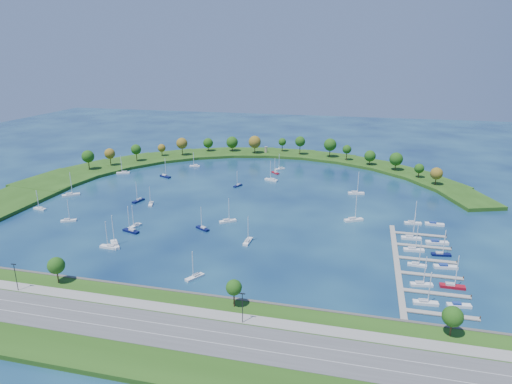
% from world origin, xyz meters
% --- Properties ---
extents(ground, '(700.00, 700.00, 0.00)m').
position_xyz_m(ground, '(0.00, 0.00, 0.00)').
color(ground, '#07163F').
rests_on(ground, ground).
extents(south_shoreline, '(420.00, 43.10, 11.60)m').
position_xyz_m(south_shoreline, '(0.03, -122.88, 1.00)').
color(south_shoreline, '#224512').
rests_on(south_shoreline, ground).
extents(breakwater, '(286.74, 247.64, 2.00)m').
position_xyz_m(breakwater, '(-46.33, 48.72, 0.99)').
color(breakwater, '#224512').
rests_on(breakwater, ground).
extents(breakwater_trees, '(234.41, 95.39, 14.57)m').
position_xyz_m(breakwater_trees, '(-11.62, 89.38, 10.35)').
color(breakwater_trees, '#382314').
rests_on(breakwater_trees, breakwater).
extents(harbor_tower, '(2.60, 2.60, 4.71)m').
position_xyz_m(harbor_tower, '(-13.34, 114.34, 4.41)').
color(harbor_tower, gray).
rests_on(harbor_tower, breakwater).
extents(dock_system, '(24.28, 82.00, 1.60)m').
position_xyz_m(dock_system, '(85.30, -61.00, 0.35)').
color(dock_system, gray).
rests_on(dock_system, ground).
extents(moored_boat_0, '(5.80, 7.53, 11.11)m').
position_xyz_m(moored_boat_0, '(4.86, -89.94, 0.88)').
color(moored_boat_0, white).
rests_on(moored_boat_0, ground).
extents(moored_boat_1, '(4.41, 7.50, 10.65)m').
position_xyz_m(moored_boat_1, '(-48.19, -18.82, 0.87)').
color(moored_boat_1, white).
rests_on(moored_boat_1, ground).
extents(moored_boat_2, '(4.23, 8.28, 11.72)m').
position_xyz_m(moored_boat_2, '(-57.47, -15.32, 0.90)').
color(moored_boat_2, '#090D3B').
rests_on(moored_boat_2, ground).
extents(moored_boat_3, '(7.05, 7.25, 11.61)m').
position_xyz_m(moored_boat_3, '(6.23, 71.07, 0.89)').
color(moored_boat_3, white).
rests_on(moored_boat_3, ground).
extents(moored_boat_4, '(9.01, 6.18, 12.99)m').
position_xyz_m(moored_boat_4, '(-64.04, 34.13, 0.94)').
color(moored_boat_4, '#090D3B').
rests_on(moored_boat_4, ground).
extents(moored_boat_5, '(7.89, 8.88, 13.70)m').
position_xyz_m(moored_boat_5, '(-39.01, -71.22, 0.96)').
color(moored_boat_5, white).
rests_on(moored_boat_5, ground).
extents(moored_boat_6, '(8.36, 2.86, 12.09)m').
position_xyz_m(moored_boat_6, '(-40.05, -73.85, 0.91)').
color(moored_boat_6, white).
rests_on(moored_boat_6, ground).
extents(moored_boat_7, '(8.97, 8.47, 14.18)m').
position_xyz_m(moored_boat_7, '(-100.17, -15.54, 0.98)').
color(moored_boat_7, white).
rests_on(moored_boat_7, ground).
extents(moored_boat_8, '(9.51, 6.63, 13.76)m').
position_xyz_m(moored_boat_8, '(59.91, -17.24, 0.96)').
color(moored_boat_8, white).
rests_on(moored_boat_8, ground).
extents(moored_boat_9, '(8.87, 4.79, 12.55)m').
position_xyz_m(moored_boat_9, '(-39.75, -55.88, 0.92)').
color(moored_boat_9, '#090D3B').
rests_on(moored_boat_9, ground).
extents(moored_boat_10, '(9.05, 5.61, 12.90)m').
position_xyz_m(moored_boat_10, '(-95.66, 35.53, 0.93)').
color(moored_boat_10, white).
rests_on(moored_boat_10, ground).
extents(moored_boat_11, '(7.46, 5.14, 10.77)m').
position_xyz_m(moored_boat_11, '(-76.38, -50.93, 0.87)').
color(moored_boat_11, white).
rests_on(moored_boat_11, ground).
extents(moored_boat_12, '(6.50, 6.58, 10.62)m').
position_xyz_m(moored_boat_12, '(5.04, 60.69, 0.87)').
color(moored_boat_12, maroon).
rests_on(moored_boat_12, ground).
extents(moored_boat_13, '(7.64, 5.68, 11.18)m').
position_xyz_m(moored_boat_13, '(-8.64, -45.06, 0.88)').
color(moored_boat_13, '#090D3B').
rests_on(moored_boat_13, ground).
extents(moored_boat_14, '(8.10, 6.96, 12.34)m').
position_xyz_m(moored_boat_14, '(0.07, -33.35, 0.92)').
color(moored_boat_14, white).
rests_on(moored_boat_14, ground).
extents(moored_boat_15, '(3.94, 7.82, 11.07)m').
position_xyz_m(moored_boat_15, '(-41.04, -49.99, 0.88)').
color(moored_boat_15, white).
rests_on(moored_boat_15, ground).
extents(moored_boat_16, '(2.55, 8.22, 11.97)m').
position_xyz_m(moored_boat_16, '(15.73, -54.44, 0.91)').
color(moored_boat_16, white).
rests_on(moored_boat_16, ground).
extents(moored_boat_17, '(4.55, 6.89, 9.89)m').
position_xyz_m(moored_boat_17, '(-11.61, 25.73, 0.85)').
color(moored_boat_17, '#090D3B').
rests_on(moored_boat_17, ground).
extents(moored_boat_18, '(7.45, 3.39, 10.57)m').
position_xyz_m(moored_boat_18, '(-55.27, 65.23, 0.87)').
color(moored_boat_18, white).
rests_on(moored_boat_18, ground).
extents(moored_boat_19, '(9.25, 5.47, 13.13)m').
position_xyz_m(moored_boat_19, '(6.10, 42.60, 0.94)').
color(moored_boat_19, white).
rests_on(moored_boat_19, ground).
extents(moored_boat_20, '(9.60, 4.32, 13.63)m').
position_xyz_m(moored_boat_20, '(59.90, 26.81, 0.96)').
color(moored_boat_20, white).
rests_on(moored_boat_20, ground).
extents(moored_boat_21, '(7.46, 3.08, 10.64)m').
position_xyz_m(moored_boat_21, '(-101.72, -39.62, 0.87)').
color(moored_boat_21, white).
rests_on(moored_boat_21, ground).
extents(docked_boat_0, '(8.23, 2.88, 11.88)m').
position_xyz_m(docked_boat_0, '(85.52, -88.29, 0.90)').
color(docked_boat_0, white).
rests_on(docked_boat_0, ground).
extents(docked_boat_1, '(7.88, 3.16, 1.56)m').
position_xyz_m(docked_boat_1, '(95.99, -87.32, 0.57)').
color(docked_boat_1, white).
rests_on(docked_boat_1, ground).
extents(docked_boat_2, '(8.02, 3.38, 11.42)m').
position_xyz_m(docked_boat_2, '(85.53, -75.83, 0.89)').
color(docked_boat_2, white).
rests_on(docked_boat_2, ground).
extents(docked_boat_3, '(8.59, 2.44, 12.62)m').
position_xyz_m(docked_boat_3, '(96.01, -74.75, 0.92)').
color(docked_boat_3, maroon).
rests_on(docked_boat_3, ground).
extents(docked_boat_4, '(7.33, 2.73, 10.53)m').
position_xyz_m(docked_boat_4, '(85.54, -60.19, 0.87)').
color(docked_boat_4, white).
rests_on(docked_boat_4, ground).
extents(docked_boat_5, '(9.05, 3.50, 1.80)m').
position_xyz_m(docked_boat_5, '(95.97, -59.46, 0.66)').
color(docked_boat_5, white).
rests_on(docked_boat_5, ground).
extents(docked_boat_6, '(8.54, 3.10, 12.29)m').
position_xyz_m(docked_boat_6, '(85.52, -46.26, 0.91)').
color(docked_boat_6, white).
rests_on(docked_boat_6, ground).
extents(docked_boat_7, '(7.93, 3.12, 11.34)m').
position_xyz_m(docked_boat_7, '(96.03, -48.12, 0.89)').
color(docked_boat_7, '#090D3B').
rests_on(docked_boat_7, ground).
extents(docked_boat_8, '(8.73, 2.86, 12.66)m').
position_xyz_m(docked_boat_8, '(85.51, -33.70, 0.93)').
color(docked_boat_8, white).
rests_on(docked_boat_8, ground).
extents(docked_boat_9, '(9.71, 3.83, 1.93)m').
position_xyz_m(docked_boat_9, '(95.96, -36.26, 0.71)').
color(docked_boat_9, white).
rests_on(docked_boat_9, ground).
extents(docked_boat_10, '(8.25, 3.28, 11.79)m').
position_xyz_m(docked_boat_10, '(87.92, -14.55, 0.90)').
color(docked_boat_10, white).
rests_on(docked_boat_10, ground).
extents(docked_boat_11, '(8.80, 2.68, 1.78)m').
position_xyz_m(docked_boat_11, '(97.87, -13.62, 0.66)').
color(docked_boat_11, white).
rests_on(docked_boat_11, ground).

